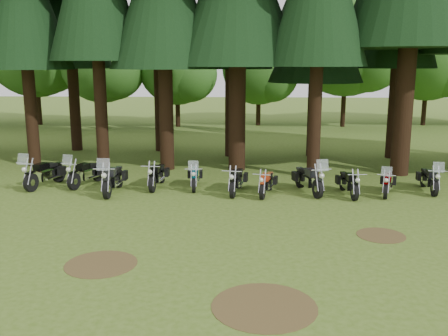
{
  "coord_description": "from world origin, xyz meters",
  "views": [
    {
      "loc": [
        0.67,
        -13.46,
        4.91
      ],
      "look_at": [
        -0.3,
        5.0,
        1.0
      ],
      "focal_mm": 40.0,
      "sensor_mm": 36.0,
      "label": 1
    }
  ],
  "objects_px": {
    "motorcycle_5": "(236,181)",
    "motorcycle_10": "(429,180)",
    "motorcycle_2": "(113,180)",
    "motorcycle_0": "(45,174)",
    "motorcycle_8": "(349,184)",
    "motorcycle_1": "(86,174)",
    "motorcycle_3": "(157,176)",
    "motorcycle_7": "(309,180)",
    "motorcycle_6": "(266,184)",
    "motorcycle_9": "(387,184)",
    "motorcycle_4": "(195,177)"
  },
  "relations": [
    {
      "from": "motorcycle_6",
      "to": "motorcycle_2",
      "type": "bearing_deg",
      "value": -166.37
    },
    {
      "from": "motorcycle_2",
      "to": "motorcycle_9",
      "type": "xyz_separation_m",
      "value": [
        10.45,
        0.31,
        -0.1
      ]
    },
    {
      "from": "motorcycle_7",
      "to": "motorcycle_6",
      "type": "bearing_deg",
      "value": 174.48
    },
    {
      "from": "motorcycle_0",
      "to": "motorcycle_1",
      "type": "xyz_separation_m",
      "value": [
        1.59,
        0.29,
        -0.03
      ]
    },
    {
      "from": "motorcycle_4",
      "to": "motorcycle_5",
      "type": "distance_m",
      "value": 1.81
    },
    {
      "from": "motorcycle_5",
      "to": "motorcycle_8",
      "type": "bearing_deg",
      "value": 6.17
    },
    {
      "from": "motorcycle_10",
      "to": "motorcycle_0",
      "type": "bearing_deg",
      "value": -175.97
    },
    {
      "from": "motorcycle_7",
      "to": "motorcycle_8",
      "type": "bearing_deg",
      "value": -28.02
    },
    {
      "from": "motorcycle_7",
      "to": "motorcycle_2",
      "type": "bearing_deg",
      "value": 165.79
    },
    {
      "from": "motorcycle_1",
      "to": "motorcycle_3",
      "type": "distance_m",
      "value": 2.95
    },
    {
      "from": "motorcycle_3",
      "to": "motorcycle_8",
      "type": "distance_m",
      "value": 7.48
    },
    {
      "from": "motorcycle_1",
      "to": "motorcycle_3",
      "type": "bearing_deg",
      "value": 15.12
    },
    {
      "from": "motorcycle_6",
      "to": "motorcycle_9",
      "type": "xyz_separation_m",
      "value": [
        4.57,
        0.24,
        -0.0
      ]
    },
    {
      "from": "motorcycle_8",
      "to": "motorcycle_10",
      "type": "xyz_separation_m",
      "value": [
        3.23,
        0.73,
        0.02
      ]
    },
    {
      "from": "motorcycle_2",
      "to": "motorcycle_10",
      "type": "distance_m",
      "value": 12.23
    },
    {
      "from": "motorcycle_9",
      "to": "motorcycle_3",
      "type": "bearing_deg",
      "value": -165.61
    },
    {
      "from": "motorcycle_5",
      "to": "motorcycle_9",
      "type": "height_order",
      "value": "motorcycle_9"
    },
    {
      "from": "motorcycle_5",
      "to": "motorcycle_2",
      "type": "bearing_deg",
      "value": -168.42
    },
    {
      "from": "motorcycle_10",
      "to": "motorcycle_5",
      "type": "bearing_deg",
      "value": -171.63
    },
    {
      "from": "motorcycle_3",
      "to": "motorcycle_8",
      "type": "bearing_deg",
      "value": -3.01
    },
    {
      "from": "motorcycle_9",
      "to": "motorcycle_7",
      "type": "bearing_deg",
      "value": -163.4
    },
    {
      "from": "motorcycle_9",
      "to": "motorcycle_8",
      "type": "bearing_deg",
      "value": -154.65
    },
    {
      "from": "motorcycle_2",
      "to": "motorcycle_4",
      "type": "relative_size",
      "value": 1.2
    },
    {
      "from": "motorcycle_7",
      "to": "motorcycle_9",
      "type": "relative_size",
      "value": 1.21
    },
    {
      "from": "motorcycle_4",
      "to": "motorcycle_10",
      "type": "distance_m",
      "value": 9.16
    },
    {
      "from": "motorcycle_2",
      "to": "motorcycle_10",
      "type": "xyz_separation_m",
      "value": [
        12.2,
        0.86,
        -0.07
      ]
    },
    {
      "from": "motorcycle_10",
      "to": "motorcycle_8",
      "type": "bearing_deg",
      "value": -163.35
    },
    {
      "from": "motorcycle_0",
      "to": "motorcycle_2",
      "type": "bearing_deg",
      "value": 0.46
    },
    {
      "from": "motorcycle_1",
      "to": "motorcycle_6",
      "type": "relative_size",
      "value": 1.13
    },
    {
      "from": "motorcycle_0",
      "to": "motorcycle_10",
      "type": "relative_size",
      "value": 1.13
    },
    {
      "from": "motorcycle_2",
      "to": "motorcycle_3",
      "type": "height_order",
      "value": "motorcycle_2"
    },
    {
      "from": "motorcycle_1",
      "to": "motorcycle_10",
      "type": "xyz_separation_m",
      "value": [
        13.61,
        -0.26,
        -0.03
      ]
    },
    {
      "from": "motorcycle_0",
      "to": "motorcycle_9",
      "type": "relative_size",
      "value": 1.24
    },
    {
      "from": "motorcycle_2",
      "to": "motorcycle_1",
      "type": "bearing_deg",
      "value": 141.44
    },
    {
      "from": "motorcycle_1",
      "to": "motorcycle_8",
      "type": "distance_m",
      "value": 10.43
    },
    {
      "from": "motorcycle_7",
      "to": "motorcycle_8",
      "type": "xyz_separation_m",
      "value": [
        1.47,
        -0.28,
        -0.07
      ]
    },
    {
      "from": "motorcycle_3",
      "to": "motorcycle_8",
      "type": "relative_size",
      "value": 1.06
    },
    {
      "from": "motorcycle_9",
      "to": "motorcycle_1",
      "type": "bearing_deg",
      "value": -165.37
    },
    {
      "from": "motorcycle_0",
      "to": "motorcycle_8",
      "type": "height_order",
      "value": "motorcycle_0"
    },
    {
      "from": "motorcycle_6",
      "to": "motorcycle_0",
      "type": "bearing_deg",
      "value": -171.96
    },
    {
      "from": "motorcycle_1",
      "to": "motorcycle_3",
      "type": "relative_size",
      "value": 1.02
    },
    {
      "from": "motorcycle_5",
      "to": "motorcycle_7",
      "type": "xyz_separation_m",
      "value": [
        2.77,
        0.13,
        0.05
      ]
    },
    {
      "from": "motorcycle_0",
      "to": "motorcycle_5",
      "type": "bearing_deg",
      "value": 11.86
    },
    {
      "from": "motorcycle_1",
      "to": "motorcycle_4",
      "type": "height_order",
      "value": "motorcycle_1"
    },
    {
      "from": "motorcycle_5",
      "to": "motorcycle_10",
      "type": "relative_size",
      "value": 1.02
    },
    {
      "from": "motorcycle_8",
      "to": "motorcycle_0",
      "type": "bearing_deg",
      "value": 170.98
    },
    {
      "from": "motorcycle_3",
      "to": "motorcycle_8",
      "type": "height_order",
      "value": "motorcycle_3"
    },
    {
      "from": "motorcycle_2",
      "to": "motorcycle_7",
      "type": "xyz_separation_m",
      "value": [
        7.5,
        0.41,
        -0.02
      ]
    },
    {
      "from": "motorcycle_9",
      "to": "motorcycle_10",
      "type": "relative_size",
      "value": 0.91
    },
    {
      "from": "motorcycle_3",
      "to": "motorcycle_7",
      "type": "distance_m",
      "value": 6.0
    }
  ]
}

